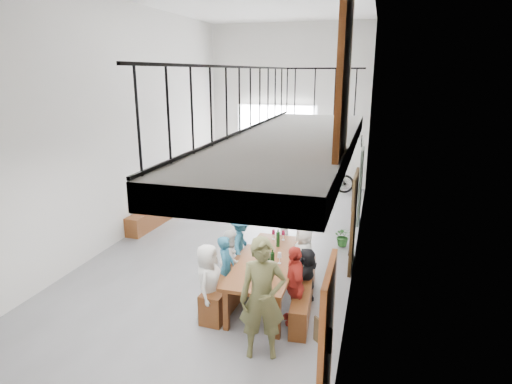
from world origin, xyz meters
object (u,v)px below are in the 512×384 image
(tasting_table, at_px, (269,264))
(host_standing, at_px, (262,299))
(serving_counter, at_px, (247,171))
(bicycle_near, at_px, (286,176))
(bench_inner, at_px, (235,282))
(oak_barrel, at_px, (206,180))
(side_bench, at_px, (150,218))

(tasting_table, bearing_deg, host_standing, -78.84)
(serving_counter, bearing_deg, bicycle_near, -25.65)
(bench_inner, distance_m, bicycle_near, 7.26)
(oak_barrel, bearing_deg, side_bench, -92.68)
(oak_barrel, distance_m, host_standing, 8.64)
(serving_counter, distance_m, host_standing, 9.77)
(bench_inner, height_order, side_bench, bench_inner)
(oak_barrel, relative_size, bicycle_near, 0.50)
(bicycle_near, bearing_deg, bench_inner, -159.07)
(host_standing, bearing_deg, side_bench, 118.88)
(host_standing, bearing_deg, serving_counter, 92.70)
(bicycle_near, bearing_deg, host_standing, -154.01)
(bench_inner, bearing_deg, bicycle_near, 98.30)
(serving_counter, height_order, host_standing, host_standing)
(serving_counter, xyz_separation_m, bicycle_near, (1.53, -0.52, 0.02))
(serving_counter, height_order, bicycle_near, bicycle_near)
(tasting_table, relative_size, bench_inner, 1.06)
(side_bench, height_order, host_standing, host_standing)
(bench_inner, relative_size, side_bench, 1.31)
(oak_barrel, relative_size, serving_counter, 0.52)
(bench_inner, distance_m, serving_counter, 8.05)
(side_bench, distance_m, bicycle_near, 5.22)
(bench_inner, bearing_deg, host_standing, -55.41)
(bench_inner, bearing_deg, serving_counter, 108.89)
(bench_inner, xyz_separation_m, serving_counter, (-2.16, 7.75, 0.21))
(oak_barrel, height_order, bicycle_near, bicycle_near)
(bench_inner, relative_size, oak_barrel, 2.44)
(oak_barrel, relative_size, host_standing, 0.52)
(host_standing, relative_size, bicycle_near, 0.96)
(side_bench, height_order, oak_barrel, oak_barrel)
(side_bench, bearing_deg, bicycle_near, 59.73)
(tasting_table, height_order, serving_counter, serving_counter)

